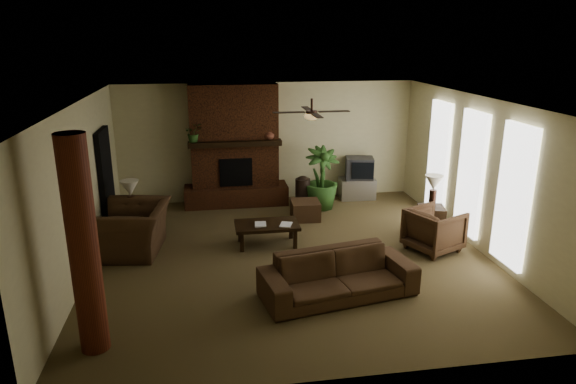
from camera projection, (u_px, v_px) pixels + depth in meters
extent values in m
plane|color=brown|center=(291.00, 256.00, 9.29)|extent=(7.00, 7.00, 0.00)
plane|color=silver|center=(292.00, 101.00, 8.46)|extent=(7.00, 7.00, 0.00)
plane|color=beige|center=(268.00, 142.00, 12.18)|extent=(7.00, 0.00, 7.00)
plane|color=beige|center=(344.00, 270.00, 5.57)|extent=(7.00, 0.00, 7.00)
plane|color=beige|center=(81.00, 192.00, 8.35)|extent=(0.00, 7.00, 7.00)
plane|color=beige|center=(479.00, 174.00, 9.40)|extent=(0.00, 7.00, 7.00)
cube|color=#542B16|center=(235.00, 145.00, 11.82)|extent=(2.00, 0.50, 2.80)
cube|color=#542B16|center=(236.00, 195.00, 12.07)|extent=(2.40, 0.70, 0.45)
cube|color=black|center=(236.00, 172.00, 11.75)|extent=(0.75, 0.04, 0.65)
cube|color=black|center=(235.00, 143.00, 11.53)|extent=(2.10, 0.28, 0.12)
cube|color=white|center=(438.00, 157.00, 10.92)|extent=(0.08, 0.85, 2.35)
cube|color=white|center=(471.00, 174.00, 9.60)|extent=(0.08, 0.85, 2.35)
cube|color=white|center=(514.00, 196.00, 8.28)|extent=(0.08, 0.85, 2.35)
cylinder|color=maroon|center=(83.00, 247.00, 6.17)|extent=(0.36, 0.36, 2.80)
cube|color=black|center=(106.00, 182.00, 10.16)|extent=(0.10, 1.00, 2.10)
cylinder|color=black|center=(312.00, 106.00, 8.84)|extent=(0.04, 0.04, 0.24)
cylinder|color=black|center=(312.00, 112.00, 8.87)|extent=(0.20, 0.20, 0.06)
ellipsoid|color=#F2BF72|center=(312.00, 116.00, 8.89)|extent=(0.26, 0.26, 0.14)
cube|color=black|center=(334.00, 111.00, 8.93)|extent=(0.55, 0.12, 0.01)
cube|color=black|center=(289.00, 112.00, 8.81)|extent=(0.55, 0.12, 0.01)
cube|color=black|center=(307.00, 109.00, 9.25)|extent=(0.12, 0.55, 0.01)
cube|color=black|center=(316.00, 115.00, 8.49)|extent=(0.12, 0.55, 0.01)
imported|color=#46301E|center=(338.00, 268.00, 7.76)|extent=(2.44, 1.12, 0.92)
imported|color=#46301E|center=(133.00, 221.00, 9.33)|extent=(1.06, 1.47, 1.19)
imported|color=#46301E|center=(434.00, 228.00, 9.43)|extent=(1.08, 1.11, 0.88)
cube|color=black|center=(267.00, 225.00, 9.68)|extent=(1.20, 0.70, 0.06)
cube|color=black|center=(242.00, 242.00, 9.43)|extent=(0.07, 0.07, 0.37)
cube|color=black|center=(295.00, 239.00, 9.58)|extent=(0.07, 0.07, 0.37)
cube|color=black|center=(240.00, 232.00, 9.90)|extent=(0.07, 0.07, 0.37)
cube|color=black|center=(291.00, 229.00, 10.05)|extent=(0.07, 0.07, 0.37)
cube|color=#46301E|center=(305.00, 210.00, 11.11)|extent=(0.62, 0.62, 0.40)
cube|color=#AFAFB2|center=(357.00, 188.00, 12.51)|extent=(0.87, 0.54, 0.50)
cube|color=#333335|center=(359.00, 168.00, 12.36)|extent=(0.74, 0.62, 0.52)
cube|color=black|center=(363.00, 171.00, 12.11)|extent=(0.52, 0.13, 0.40)
cylinder|color=black|center=(303.00, 194.00, 11.76)|extent=(0.34, 0.34, 0.70)
sphere|color=black|center=(303.00, 183.00, 11.69)|extent=(0.34, 0.34, 0.34)
imported|color=#2D5321|center=(321.00, 191.00, 11.76)|extent=(1.09, 1.56, 0.80)
cube|color=black|center=(132.00, 226.00, 9.98)|extent=(0.50, 0.50, 0.55)
cylinder|color=black|center=(131.00, 204.00, 9.85)|extent=(0.16, 0.16, 0.35)
cone|color=beige|center=(130.00, 188.00, 9.75)|extent=(0.41, 0.41, 0.30)
cube|color=black|center=(431.00, 220.00, 10.31)|extent=(0.60, 0.60, 0.55)
cylinder|color=black|center=(433.00, 198.00, 10.20)|extent=(0.15, 0.15, 0.35)
cone|color=beige|center=(434.00, 183.00, 10.10)|extent=(0.38, 0.38, 0.30)
imported|color=#2D5321|center=(194.00, 135.00, 11.35)|extent=(0.45, 0.48, 0.33)
imported|color=brown|center=(270.00, 135.00, 11.65)|extent=(0.28, 0.29, 0.22)
imported|color=#999999|center=(255.00, 218.00, 9.54)|extent=(0.22, 0.05, 0.29)
imported|color=#999999|center=(280.00, 218.00, 9.56)|extent=(0.21, 0.09, 0.29)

